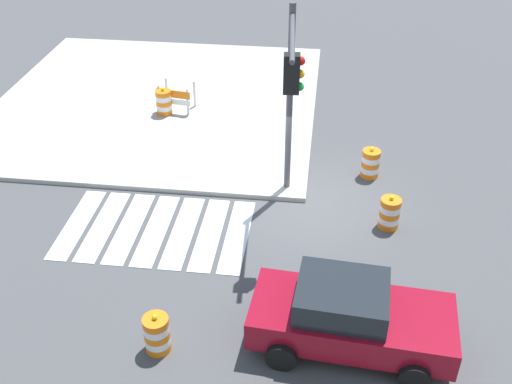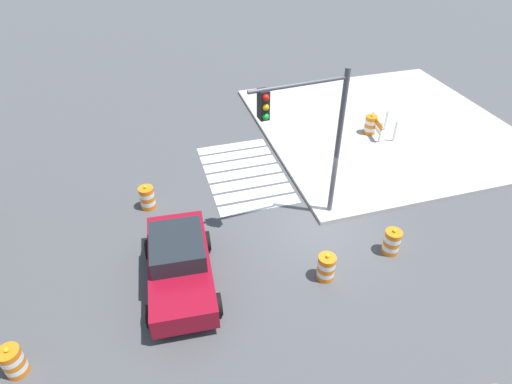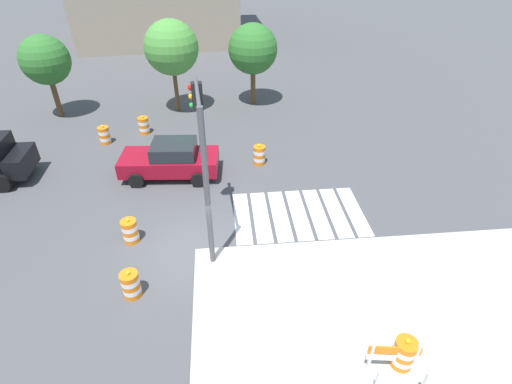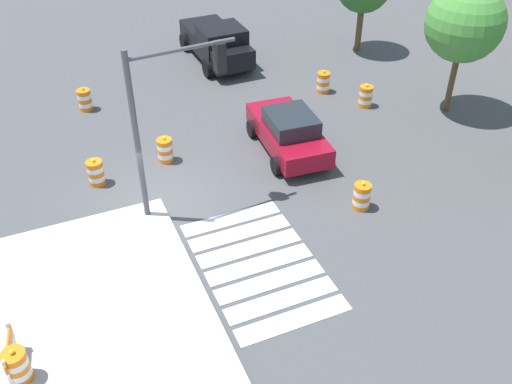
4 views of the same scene
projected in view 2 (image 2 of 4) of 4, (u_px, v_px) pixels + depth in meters
The scene contains 11 objects.
ground_plane at pixel (320, 225), 15.58m from camera, with size 120.00×120.00×0.00m, color #474749.
sidewalk_corner at pixel (384, 126), 21.46m from camera, with size 12.00×12.00×0.15m, color #ADA89E.
crosswalk_stripes at pixel (244, 173), 18.22m from camera, with size 5.10×3.20×0.02m.
sports_car at pixel (179, 263), 13.00m from camera, with size 4.43×2.39×1.63m.
traffic_barrel_near_corner at pixel (13, 361), 10.79m from camera, with size 0.56×0.56×1.02m.
traffic_barrel_crosswalk_end at pixel (147, 198), 16.16m from camera, with size 0.56×0.56×1.02m.
traffic_barrel_median_near at pixel (392, 242), 14.24m from camera, with size 0.56×0.56×1.02m.
traffic_barrel_lane_center at pixel (326, 267), 13.33m from camera, with size 0.56×0.56×1.02m.
traffic_barrel_on_sidewalk at pixel (371, 125), 20.44m from camera, with size 0.56×0.56×1.02m.
construction_barricade at pixel (379, 125), 20.15m from camera, with size 1.33×0.95×1.00m.
traffic_light_pole at pixel (310, 126), 13.48m from camera, with size 0.57×3.29×5.50m.
Camera 2 is at (-10.53, 5.55, 10.39)m, focal length 29.97 mm.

